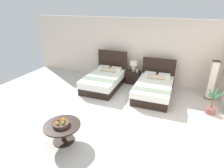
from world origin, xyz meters
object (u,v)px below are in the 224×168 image
Objects in this scene: bed_near_corner at (154,88)px; vase at (137,70)px; table_lamp at (134,65)px; potted_palm at (212,106)px; coffee_table at (63,129)px; nightstand at (133,77)px; fruit_bowl at (61,123)px; bed_near_window at (104,80)px; floor_lamp_corner at (212,80)px.

vase is at bearing 137.20° from bed_near_corner.
vase is (0.17, -0.06, -0.22)m from table_lamp.
bed_near_corner is 1.97m from potted_palm.
nightstand is at bearing 82.45° from coffee_table.
table_lamp is at bearing 140.29° from bed_near_corner.
vase is 4.24m from fruit_bowl.
coffee_table is (-1.60, -3.35, 0.05)m from bed_near_corner.
coffee_table is 4.46m from potted_palm.
nightstand is 1.31× the size of table_lamp.
bed_near_corner is at bearing -39.05° from nightstand.
vase is at bearing 80.06° from coffee_table.
bed_near_window reaches higher than vase.
nightstand is at bearing 140.95° from bed_near_corner.
coffee_table is at bearing -141.35° from potted_palm.
fruit_bowl reaches higher than nightstand.
potted_palm is (-0.01, -1.10, -0.46)m from floor_lamp_corner.
bed_near_corner reaches higher than coffee_table.
floor_lamp_corner reaches higher than coffee_table.
bed_near_corner is 2.01m from floor_lamp_corner.
bed_near_window is 3.93m from potted_palm.
coffee_table is at bearing -97.51° from table_lamp.
bed_near_window is at bearing -172.22° from floor_lamp_corner.
bed_near_corner is at bearing 163.36° from potted_palm.
table_lamp is 0.52× the size of potted_palm.
table_lamp is at bearing 90.00° from nightstand.
nightstand is at bearing 173.99° from floor_lamp_corner.
bed_near_corner is at bearing 64.37° from fruit_bowl.
bed_near_window is at bearing 179.89° from bed_near_corner.
bed_near_window is 1.39m from table_lamp.
bed_near_corner reaches higher than nightstand.
coffee_table is at bearing -97.55° from nightstand.
table_lamp is 3.07× the size of vase.
bed_near_corner is 3.74m from fruit_bowl.
potted_palm is at bearing -16.64° from bed_near_corner.
potted_palm is at bearing 38.65° from coffee_table.
table_lamp reaches higher than vase.
bed_near_window reaches higher than nightstand.
nightstand is 4.03× the size of vase.
potted_palm reaches higher than fruit_bowl.
fruit_bowl is at bearing -131.96° from floor_lamp_corner.
vase is 0.35× the size of fruit_bowl.
table_lamp is at bearing 160.81° from vase.
table_lamp is 1.06× the size of fruit_bowl.
bed_near_corner reaches higher than vase.
bed_near_corner is 1.23m from vase.
floor_lamp_corner reaches higher than fruit_bowl.
bed_near_corner is at bearing -39.71° from table_lamp.
bed_near_window is 0.99× the size of bed_near_corner.
table_lamp is 0.28m from vase.
nightstand is (0.96, 0.84, -0.04)m from bed_near_window.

